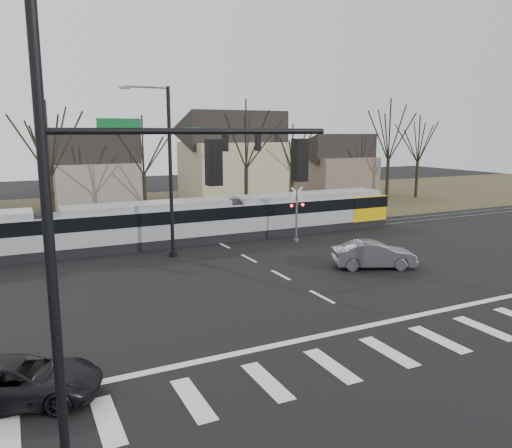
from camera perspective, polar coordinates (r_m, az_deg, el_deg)
name	(u,v)px	position (r m, az deg, el deg)	size (l,w,h in m)	color
ground	(348,310)	(22.20, 10.43, -9.68)	(140.00, 140.00, 0.00)	black
grass_verge	(155,209)	(50.81, -11.50, 1.69)	(140.00, 28.00, 0.01)	#38331E
crosswalk	(414,345)	(19.38, 17.65, -13.06)	(27.00, 2.60, 0.01)	silver
stop_line	(375,324)	(20.88, 13.42, -11.10)	(28.00, 0.35, 0.01)	silver
lane_dashes	(213,240)	(35.80, -4.94, -1.78)	(0.18, 30.00, 0.01)	silver
rail_pair	(214,240)	(35.61, -4.82, -1.80)	(90.00, 1.52, 0.06)	#59595E
tram	(146,223)	(34.10, -12.43, 0.12)	(38.69, 2.87, 2.93)	gray
sedan	(374,255)	(28.98, 13.33, -3.43)	(4.87, 3.28, 1.52)	#46464C
suv	(18,381)	(16.27, -25.57, -15.87)	(5.04, 3.46, 1.28)	black
signal_pole_near_left	(128,221)	(11.03, -14.40, 0.31)	(9.28, 0.44, 10.20)	black
signal_pole_far	(196,163)	(30.93, -6.93, 6.91)	(9.28, 0.44, 10.20)	black
rail_crossing_signal	(297,215)	(34.76, 4.65, 1.01)	(1.08, 0.36, 4.00)	#59595B
tree_row	(192,161)	(45.14, -7.29, 7.12)	(59.20, 7.20, 10.00)	black
house_b	(94,168)	(53.31, -17.99, 6.08)	(8.64, 7.56, 7.65)	gray
house_c	(233,154)	(54.18, -2.65, 7.98)	(10.80, 8.64, 10.10)	tan
house_d	(337,161)	(63.39, 9.25, 7.08)	(8.64, 7.56, 7.65)	brown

